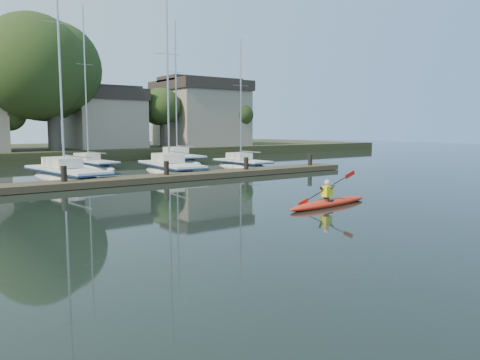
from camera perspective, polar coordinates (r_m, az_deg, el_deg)
ground at (r=15.34m, az=5.07°, el=-5.75°), size 160.00×160.00×0.00m
kayak at (r=19.63m, az=10.76°, el=-2.58°), size 4.86×1.15×1.54m
dock at (r=27.32m, az=-14.56°, el=-0.10°), size 34.00×2.00×1.80m
sailboat_2 at (r=31.24m, az=-20.39°, el=-0.25°), size 3.61×10.12×16.39m
sailboat_3 at (r=33.68m, az=-8.45°, el=0.53°), size 3.09×9.10×14.41m
sailboat_4 at (r=37.86m, az=0.25°, el=1.30°), size 2.19×6.76×11.41m
sailboat_6 at (r=40.45m, az=-17.84°, el=1.35°), size 2.77×9.05×14.15m
sailboat_7 at (r=44.29m, az=-7.54°, el=1.97°), size 2.92×9.05×14.37m
shore at (r=52.85m, az=-23.54°, el=5.95°), size 90.00×25.25×12.75m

